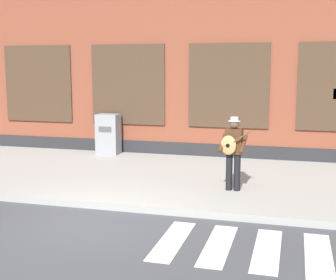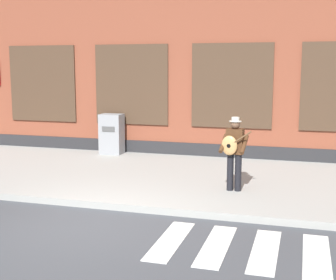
% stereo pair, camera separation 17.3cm
% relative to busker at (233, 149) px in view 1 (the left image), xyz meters
% --- Properties ---
extents(ground_plane, '(160.00, 160.00, 0.00)m').
position_rel_busker_xyz_m(ground_plane, '(-2.31, -2.63, -1.11)').
color(ground_plane, '#424449').
extents(sidewalk, '(28.00, 5.65, 0.15)m').
position_rel_busker_xyz_m(sidewalk, '(-2.31, 1.11, -1.04)').
color(sidewalk, '#9E9E99').
rests_on(sidewalk, ground).
extents(building_backdrop, '(28.00, 4.06, 9.15)m').
position_rel_busker_xyz_m(building_backdrop, '(-2.31, 5.93, 3.46)').
color(building_backdrop, brown).
rests_on(building_backdrop, ground).
extents(crosswalk, '(5.20, 1.90, 0.01)m').
position_rel_busker_xyz_m(crosswalk, '(1.77, -3.01, -1.11)').
color(crosswalk, silver).
rests_on(crosswalk, ground).
extents(busker, '(0.72, 0.57, 1.69)m').
position_rel_busker_xyz_m(busker, '(0.00, 0.00, 0.00)').
color(busker, black).
rests_on(busker, sidewalk).
extents(utility_box, '(0.71, 0.54, 1.29)m').
position_rel_busker_xyz_m(utility_box, '(-4.48, 3.49, -0.31)').
color(utility_box, gray).
rests_on(utility_box, sidewalk).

